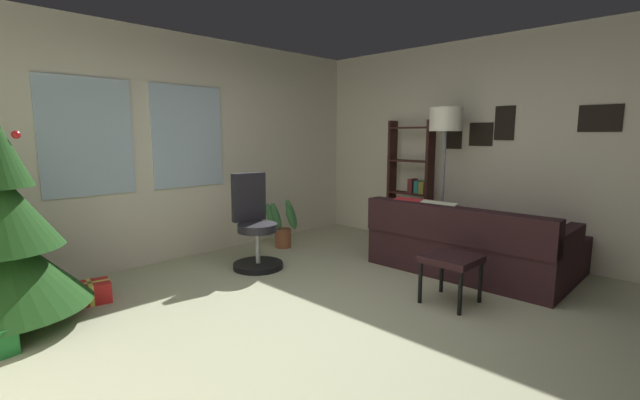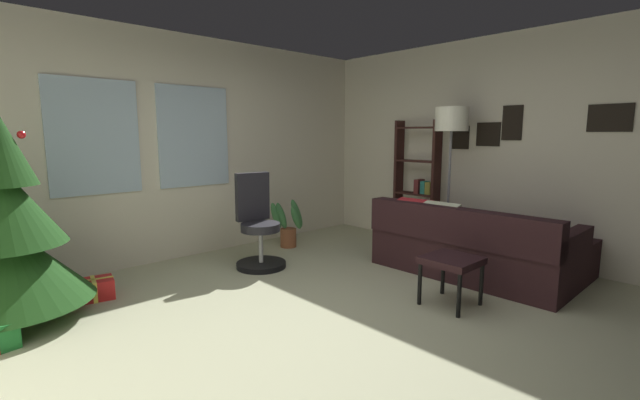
% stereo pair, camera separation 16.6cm
% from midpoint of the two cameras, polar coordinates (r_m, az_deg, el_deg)
% --- Properties ---
extents(ground_plane, '(5.59, 5.10, 0.10)m').
position_cam_midpoint_polar(ground_plane, '(3.66, 0.65, -16.29)').
color(ground_plane, '#B4B690').
extents(wall_back_with_windows, '(5.59, 0.12, 2.67)m').
position_cam_midpoint_polar(wall_back_with_windows, '(5.44, -19.68, 6.57)').
color(wall_back_with_windows, beige).
rests_on(wall_back_with_windows, ground_plane).
extents(wall_right_with_frames, '(0.12, 5.10, 2.67)m').
position_cam_midpoint_polar(wall_right_with_frames, '(5.71, 21.05, 6.53)').
color(wall_right_with_frames, beige).
rests_on(wall_right_with_frames, ground_plane).
extents(couch, '(1.56, 2.02, 0.79)m').
position_cam_midpoint_polar(couch, '(5.00, 19.45, -5.93)').
color(couch, black).
rests_on(couch, ground_plane).
extents(footstool, '(0.44, 0.44, 0.44)m').
position_cam_midpoint_polar(footstool, '(3.98, 15.92, -7.97)').
color(footstool, black).
rests_on(footstool, ground_plane).
extents(holiday_tree, '(1.20, 1.20, 2.15)m').
position_cam_midpoint_polar(holiday_tree, '(4.11, -37.76, -3.85)').
color(holiday_tree, '#4C331E').
rests_on(holiday_tree, ground_plane).
extents(gift_box_red, '(0.37, 0.31, 0.19)m').
position_cam_midpoint_polar(gift_box_red, '(4.48, -29.23, -10.72)').
color(gift_box_red, red).
rests_on(gift_box_red, ground_plane).
extents(office_chair, '(0.56, 0.56, 1.07)m').
position_cam_midpoint_polar(office_chair, '(4.91, -9.62, -4.11)').
color(office_chair, black).
rests_on(office_chair, ground_plane).
extents(bookshelf, '(0.18, 0.64, 1.69)m').
position_cam_midpoint_polar(bookshelf, '(6.00, 11.13, 1.26)').
color(bookshelf, '#351B16').
rests_on(bookshelf, ground_plane).
extents(floor_lamp, '(0.39, 0.39, 1.81)m').
position_cam_midpoint_polar(floor_lamp, '(5.38, 15.52, 9.10)').
color(floor_lamp, slate).
rests_on(floor_lamp, ground_plane).
extents(potted_plant, '(0.44, 0.43, 0.65)m').
position_cam_midpoint_polar(potted_plant, '(5.74, -5.82, -3.42)').
color(potted_plant, brown).
rests_on(potted_plant, ground_plane).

